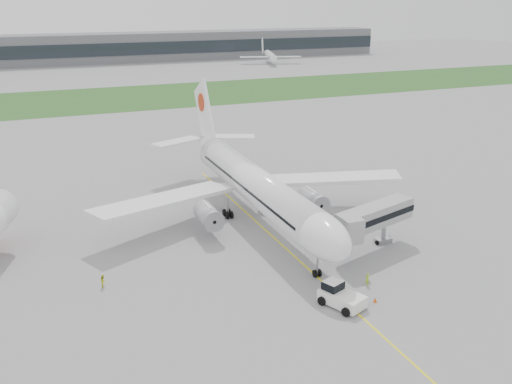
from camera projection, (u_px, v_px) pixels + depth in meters
name	position (u px, v px, depth m)	size (l,w,h in m)	color
ground	(266.00, 231.00, 80.09)	(600.00, 600.00, 0.00)	gray
apron_markings	(281.00, 244.00, 75.72)	(70.00, 70.00, 0.04)	yellow
grass_strip	(120.00, 98.00, 184.99)	(600.00, 50.00, 0.02)	#285720
terminal_building	(80.00, 49.00, 278.76)	(320.00, 22.30, 14.00)	slate
airliner	(253.00, 183.00, 82.51)	(48.13, 53.95, 17.88)	white
pushback_tug	(340.00, 295.00, 60.60)	(4.55, 5.41, 2.44)	white
jet_bridge	(372.00, 218.00, 72.27)	(12.98, 7.33, 6.18)	#A6A6A9
safety_cone_left	(341.00, 300.00, 61.23)	(0.37, 0.37, 0.51)	#E5540C
safety_cone_right	(375.00, 300.00, 61.30)	(0.42, 0.42, 0.58)	#E5540C
ground_crew_near	(367.00, 279.00, 64.73)	(0.56, 0.37, 1.54)	#9ECC22
ground_crew_far	(103.00, 281.00, 64.39)	(0.74, 0.58, 1.53)	yellow
distant_aircraft_right	(270.00, 64.00, 279.47)	(29.88, 26.37, 11.43)	white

